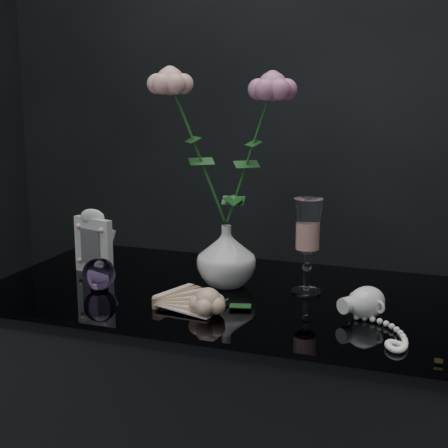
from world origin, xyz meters
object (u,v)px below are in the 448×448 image
at_px(paperweight, 99,274).
at_px(loose_rose, 208,302).
at_px(vase, 226,256).
at_px(wine_glass, 307,246).
at_px(picture_frame, 93,241).
at_px(pearl_jar, 367,301).

distance_m(paperweight, loose_rose, 0.30).
height_order(vase, wine_glass, wine_glass).
xyz_separation_m(vase, picture_frame, (-0.34, -0.01, 0.01)).
distance_m(wine_glass, loose_rose, 0.27).
xyz_separation_m(vase, pearl_jar, (0.33, -0.10, -0.04)).
bearing_deg(vase, paperweight, -153.33).
distance_m(loose_rose, pearl_jar, 0.32).
relative_size(picture_frame, paperweight, 2.15).
relative_size(wine_glass, loose_rose, 1.27).
xyz_separation_m(vase, wine_glass, (0.18, 0.01, 0.04)).
distance_m(wine_glass, picture_frame, 0.52).
height_order(paperweight, pearl_jar, paperweight).
distance_m(vase, picture_frame, 0.34).
bearing_deg(paperweight, vase, 26.67).
bearing_deg(wine_glass, paperweight, -162.52).
bearing_deg(pearl_jar, paperweight, -144.30).
xyz_separation_m(wine_glass, paperweight, (-0.44, -0.14, -0.07)).
distance_m(vase, wine_glass, 0.19).
distance_m(vase, loose_rose, 0.21).
height_order(wine_glass, picture_frame, wine_glass).
xyz_separation_m(vase, loose_rose, (0.03, -0.20, -0.04)).
bearing_deg(paperweight, picture_frame, 124.73).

